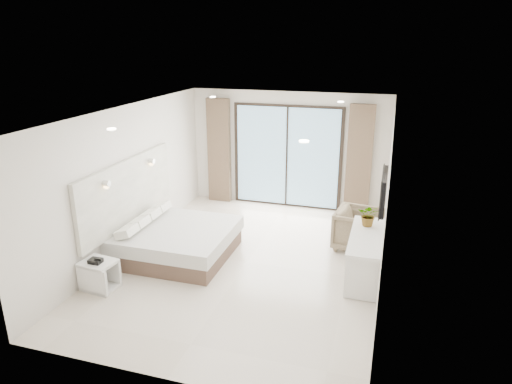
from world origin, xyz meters
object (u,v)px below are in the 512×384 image
console_desk (366,246)px  armchair (359,228)px  nightstand (99,275)px  bed (176,241)px

console_desk → armchair: (-0.19, 1.10, -0.14)m
nightstand → armchair: armchair is taller
nightstand → console_desk: (4.02, 1.60, 0.33)m
bed → console_desk: size_ratio=1.18×
nightstand → console_desk: console_desk is taller
bed → armchair: armchair is taller
console_desk → armchair: armchair is taller
console_desk → armchair: size_ratio=1.95×
nightstand → console_desk: bearing=28.5°
bed → nightstand: bed is taller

